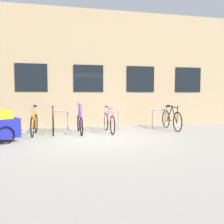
# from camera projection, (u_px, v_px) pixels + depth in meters

# --- Properties ---
(ground_plane) EXTENTS (42.00, 42.00, 0.00)m
(ground_plane) POSITION_uv_depth(u_px,v_px,m) (100.00, 139.00, 7.28)
(ground_plane) COLOR #9E998E
(storefront_building) EXTENTS (28.00, 7.13, 5.12)m
(storefront_building) POSITION_uv_depth(u_px,v_px,m) (82.00, 75.00, 13.69)
(storefront_building) COLOR tan
(storefront_building) RESTS_ON ground
(bike_rack) EXTENTS (6.60, 0.05, 0.78)m
(bike_rack) POSITION_uv_depth(u_px,v_px,m) (87.00, 118.00, 9.06)
(bike_rack) COLOR gray
(bike_rack) RESTS_ON ground
(bicycle_orange) EXTENTS (0.44, 1.70, 1.03)m
(bicycle_orange) POSITION_uv_depth(u_px,v_px,m) (34.00, 124.00, 8.05)
(bicycle_orange) COLOR black
(bicycle_orange) RESTS_ON ground
(bicycle_black) EXTENTS (0.44, 1.86, 1.02)m
(bicycle_black) POSITION_uv_depth(u_px,v_px,m) (171.00, 119.00, 9.30)
(bicycle_black) COLOR black
(bicycle_black) RESTS_ON ground
(bicycle_pink) EXTENTS (0.44, 1.74, 0.98)m
(bicycle_pink) POSITION_uv_depth(u_px,v_px,m) (109.00, 122.00, 8.62)
(bicycle_pink) COLOR black
(bicycle_pink) RESTS_ON ground
(bicycle_purple) EXTENTS (0.44, 1.68, 1.10)m
(bicycle_purple) POSITION_uv_depth(u_px,v_px,m) (80.00, 123.00, 8.36)
(bicycle_purple) COLOR black
(bicycle_purple) RESTS_ON ground
(bicycle_maroon) EXTENTS (0.44, 1.71, 1.03)m
(bicycle_maroon) POSITION_uv_depth(u_px,v_px,m) (53.00, 122.00, 8.34)
(bicycle_maroon) COLOR black
(bicycle_maroon) RESTS_ON ground
(bike_trailer) EXTENTS (1.40, 1.03, 0.95)m
(bike_trailer) POSITION_uv_depth(u_px,v_px,m) (1.00, 126.00, 6.71)
(bike_trailer) COLOR navy
(bike_trailer) RESTS_ON ground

